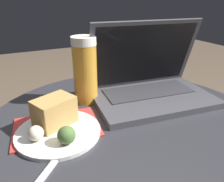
# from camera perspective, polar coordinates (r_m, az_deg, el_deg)

# --- Properties ---
(table) EXTENTS (0.73, 0.73, 0.48)m
(table) POSITION_cam_1_polar(r_m,az_deg,el_deg) (0.63, 3.65, -16.95)
(table) COLOR #9E9EA3
(table) RESTS_ON ground_plane
(napkin) EXTENTS (0.22, 0.17, 0.00)m
(napkin) POSITION_cam_1_polar(r_m,az_deg,el_deg) (0.55, -14.22, -9.08)
(napkin) COLOR #B7332D
(napkin) RESTS_ON table
(laptop) EXTENTS (0.37, 0.27, 0.23)m
(laptop) POSITION_cam_1_polar(r_m,az_deg,el_deg) (0.67, 9.79, 2.06)
(laptop) COLOR #47474C
(laptop) RESTS_ON table
(beer_glass) EXTENTS (0.07, 0.07, 0.19)m
(beer_glass) POSITION_cam_1_polar(r_m,az_deg,el_deg) (0.63, -7.06, 5.40)
(beer_glass) COLOR gold
(beer_glass) RESTS_ON table
(snack_plate) EXTENTS (0.19, 0.19, 0.08)m
(snack_plate) POSITION_cam_1_polar(r_m,az_deg,el_deg) (0.52, -14.37, -7.94)
(snack_plate) COLOR silver
(snack_plate) RESTS_ON table
(fork) EXTENTS (0.15, 0.16, 0.01)m
(fork) POSITION_cam_1_polar(r_m,az_deg,el_deg) (0.47, -12.57, -14.81)
(fork) COLOR silver
(fork) RESTS_ON table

